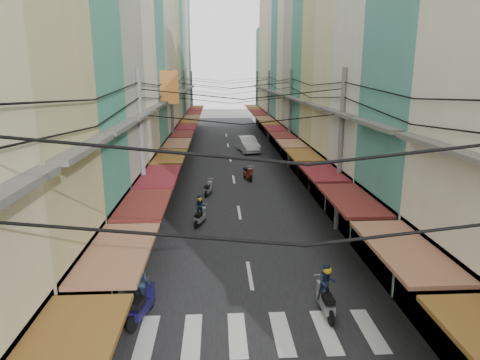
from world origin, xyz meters
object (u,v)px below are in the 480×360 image
object	(u,v)px
market_umbrella	(430,258)
traffic_sign	(427,258)
white_car	(247,152)
bicycle	(435,275)

from	to	relation	value
market_umbrella	traffic_sign	xyz separation A→B (m)	(0.11, 0.43, -0.21)
white_car	bicycle	bearing A→B (deg)	-89.20
traffic_sign	market_umbrella	bearing A→B (deg)	-105.11
white_car	traffic_sign	world-z (taller)	traffic_sign
bicycle	traffic_sign	bearing A→B (deg)	144.92
bicycle	market_umbrella	world-z (taller)	market_umbrella
white_car	bicycle	distance (m)	28.76
market_umbrella	traffic_sign	bearing A→B (deg)	74.89
white_car	traffic_sign	distance (m)	30.90
white_car	traffic_sign	size ratio (longest dim) A/B	2.14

